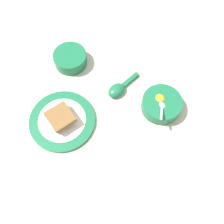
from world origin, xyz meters
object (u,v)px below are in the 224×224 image
at_px(soup_spoon, 119,88).
at_px(egg_bowl, 161,104).
at_px(toast_plate, 62,121).
at_px(congee_bowl, 70,58).
at_px(toast_sandwich, 60,117).

bearing_deg(soup_spoon, egg_bowl, -152.58).
distance_m(toast_plate, congee_bowl, 0.24).
xyz_separation_m(soup_spoon, congee_bowl, (0.20, 0.07, 0.01)).
distance_m(toast_plate, toast_sandwich, 0.03).
height_order(egg_bowl, toast_plate, egg_bowl).
xyz_separation_m(toast_plate, toast_sandwich, (0.00, 0.00, 0.03)).
height_order(toast_sandwich, congee_bowl, toast_sandwich).
bearing_deg(egg_bowl, congee_bowl, 22.77).
xyz_separation_m(toast_sandwich, soup_spoon, (-0.02, -0.23, -0.02)).
bearing_deg(toast_plate, congee_bowl, -39.86).
height_order(toast_plate, soup_spoon, soup_spoon).
distance_m(egg_bowl, soup_spoon, 0.16).
height_order(egg_bowl, soup_spoon, egg_bowl).
xyz_separation_m(toast_plate, soup_spoon, (-0.02, -0.23, 0.01)).
height_order(egg_bowl, toast_sandwich, egg_bowl).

